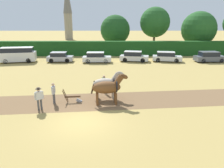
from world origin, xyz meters
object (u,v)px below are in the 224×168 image
church_spire (68,9)px  parked_car_right (210,57)px  draft_horse_lead_left (108,87)px  plow (74,98)px  farmer_at_plow (54,92)px  parked_van (18,55)px  tree_center (199,29)px  parked_car_center (134,57)px  tree_left (115,30)px  draft_horse_lead_right (107,83)px  farmer_onlooker_left (39,97)px  parked_car_left (60,57)px  tree_center_left (155,22)px  farmer_beside_team (104,83)px  parked_car_center_right (167,57)px  parked_car_center_left (97,58)px

church_spire → parked_car_right: church_spire is taller
draft_horse_lead_left → plow: (-2.64, 0.39, -1.02)m
farmer_at_plow → plow: bearing=8.0°
parked_van → tree_center: bearing=9.3°
parked_van → parked_car_center: parked_van is taller
tree_left → draft_horse_lead_right: 29.05m
tree_left → parked_car_center: bearing=-78.1°
farmer_onlooker_left → parked_car_left: size_ratio=0.44×
parked_car_center → parked_car_right: size_ratio=1.00×
tree_center_left → parked_car_left: tree_center_left is taller
draft_horse_lead_right → parked_car_right: (15.40, 15.97, -0.50)m
farmer_beside_team → plow: bearing=-162.2°
farmer_beside_team → parked_car_left: farmer_beside_team is taller
tree_center → parked_car_center_right: bearing=-129.0°
draft_horse_lead_right → draft_horse_lead_left: bearing=-90.0°
parked_car_center → church_spire: bearing=124.6°
plow → parked_car_center_left: bearing=81.9°
draft_horse_lead_left → farmer_at_plow: 4.14m
farmer_at_plow → parked_car_center_right: (12.94, 17.50, -0.22)m
tree_center_left → church_spire: bearing=129.3°
tree_center_left → farmer_beside_team: bearing=-109.3°
draft_horse_lead_right → farmer_onlooker_left: (-4.70, -2.43, -0.28)m
tree_center → parked_van: tree_center is taller
parked_car_center → tree_left: bearing=113.0°
tree_center_left → plow: bearing=-111.9°
tree_center → parked_car_center_right: size_ratio=1.70×
draft_horse_lead_right → plow: 2.83m
church_spire → farmer_at_plow: church_spire is taller
parked_car_center_left → farmer_beside_team: bearing=-84.6°
tree_left → parked_van: 20.04m
parked_car_right → parked_car_center_left: bearing=177.5°
parked_van → parked_car_left: bearing=-6.9°
tree_center_left → farmer_onlooker_left: size_ratio=5.19×
plow → parked_car_right: parked_car_right is taller
draft_horse_lead_right → parked_van: bearing=125.2°
parked_van → parked_car_left: 6.25m
tree_center → parked_car_center_left: bearing=-149.4°
tree_center → plow: size_ratio=5.22×
parked_car_left → farmer_beside_team: bearing=-65.2°
farmer_beside_team → farmer_onlooker_left: 5.87m
parked_car_center → parked_car_center_right: 5.02m
parked_car_left → farmer_onlooker_left: bearing=-82.7°
plow → parked_car_center: 18.50m
plow → parked_car_left: size_ratio=0.39×
farmer_beside_team → tree_center: bearing=28.1°
church_spire → farmer_beside_team: bearing=-76.6°
draft_horse_lead_left → farmer_beside_team: size_ratio=1.81×
tree_center → parked_car_center: size_ratio=1.71×
parked_car_right → draft_horse_lead_left: bearing=-135.1°
tree_center_left → plow: size_ratio=5.80×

